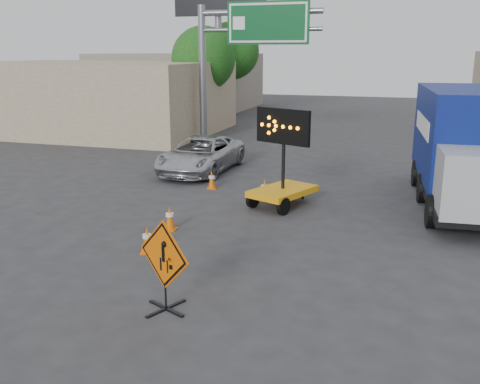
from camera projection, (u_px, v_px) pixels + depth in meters
The scene contains 15 objects.
ground at pixel (177, 322), 9.38m from camera, with size 100.00×100.00×0.00m, color #2D2D30.
storefront_left_near at pixel (96, 97), 31.38m from camera, with size 14.00×10.00×4.00m, color tan.
storefront_left_far at pixel (178, 81), 44.53m from camera, with size 12.00×10.00×4.40m, color gray.
highway_gantry at pixel (241, 41), 25.93m from camera, with size 6.18×0.38×6.90m.
billboard at pixel (220, 6), 33.78m from camera, with size 6.10×0.54×9.85m.
tree_left_near at pixel (203, 59), 30.93m from camera, with size 3.71×3.71×6.03m.
tree_left_far at pixel (231, 51), 38.48m from camera, with size 4.10×4.10×6.66m.
construction_sign at pixel (164, 263), 9.60m from camera, with size 1.19×0.86×1.73m.
arrow_board at pixel (283, 185), 16.23m from camera, with size 1.98×2.42×2.98m.
pickup_truck at pixel (201, 155), 20.94m from camera, with size 2.25×4.88×1.36m, color silver.
box_truck at pixel (463, 154), 16.13m from camera, with size 2.81×7.55×3.51m.
cone_a at pixel (147, 240), 12.51m from camera, with size 0.42×0.42×0.65m.
cone_b at pixel (170, 218), 14.14m from camera, with size 0.35×0.35×0.66m.
cone_c at pixel (265, 190), 16.90m from camera, with size 0.39×0.39×0.72m.
cone_d at pixel (212, 180), 18.40m from camera, with size 0.37×0.37×0.64m.
Camera 1 is at (3.60, -7.76, 4.61)m, focal length 40.00 mm.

